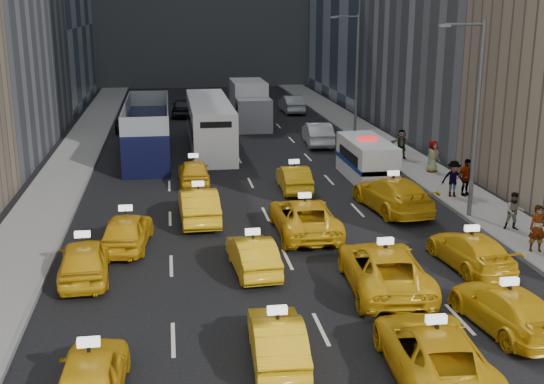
{
  "coord_description": "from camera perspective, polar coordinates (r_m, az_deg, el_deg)",
  "views": [
    {
      "loc": [
        -4.35,
        -16.59,
        9.62
      ],
      "look_at": [
        -0.19,
        10.74,
        2.0
      ],
      "focal_mm": 45.0,
      "sensor_mm": 36.0,
      "label": 1
    }
  ],
  "objects": [
    {
      "name": "sidewalk_east",
      "position": [
        45.18,
        10.76,
        2.94
      ],
      "size": [
        3.0,
        90.0,
        0.15
      ],
      "primitive_type": "cube",
      "color": "gray",
      "rests_on": "ground"
    },
    {
      "name": "pedestrian_3",
      "position": [
        36.15,
        15.92,
        1.2
      ],
      "size": [
        1.23,
        0.88,
        1.92
      ],
      "primitive_type": "imported",
      "rotation": [
        0.0,
        0.0,
        0.37
      ],
      "color": "gray",
      "rests_on": "sidewalk_east"
    },
    {
      "name": "taxi_16",
      "position": [
        37.89,
        -6.56,
        1.69
      ],
      "size": [
        1.67,
        4.11,
        1.4
      ],
      "primitive_type": "imported",
      "rotation": [
        0.0,
        0.0,
        3.15
      ],
      "color": "gold",
      "rests_on": "ground"
    },
    {
      "name": "taxi_17",
      "position": [
        36.34,
        1.85,
        1.17
      ],
      "size": [
        1.56,
        4.2,
        1.37
      ],
      "primitive_type": "imported",
      "rotation": [
        0.0,
        0.0,
        3.12
      ],
      "color": "gold",
      "rests_on": "ground"
    },
    {
      "name": "double_decker",
      "position": [
        45.04,
        -10.35,
        5.1
      ],
      "size": [
        4.42,
        12.39,
        3.53
      ],
      "rotation": [
        0.0,
        0.0,
        -0.14
      ],
      "color": "black",
      "rests_on": "ground"
    },
    {
      "name": "taxi_13",
      "position": [
        31.29,
        -6.16,
        -1.08
      ],
      "size": [
        1.82,
        4.83,
        1.57
      ],
      "primitive_type": "imported",
      "rotation": [
        0.0,
        0.0,
        3.17
      ],
      "color": "gold",
      "rests_on": "ground"
    },
    {
      "name": "pedestrian_1",
      "position": [
        31.31,
        19.62,
        -1.52
      ],
      "size": [
        0.9,
        0.65,
        1.67
      ],
      "primitive_type": "imported",
      "rotation": [
        0.0,
        0.0,
        -0.28
      ],
      "color": "gray",
      "rests_on": "sidewalk_east"
    },
    {
      "name": "misc_car_1",
      "position": [
        55.5,
        -11.14,
        6.0
      ],
      "size": [
        3.5,
        6.21,
        1.64
      ],
      "primitive_type": "imported",
      "rotation": [
        0.0,
        0.0,
        3.0
      ],
      "color": "black",
      "rests_on": "ground"
    },
    {
      "name": "taxi_4",
      "position": [
        18.1,
        -14.89,
        -14.64
      ],
      "size": [
        1.79,
        4.21,
        1.42
      ],
      "primitive_type": "imported",
      "rotation": [
        0.0,
        0.0,
        3.11
      ],
      "color": "gold",
      "rests_on": "ground"
    },
    {
      "name": "taxi_15",
      "position": [
        33.23,
        10.05,
        -0.18
      ],
      "size": [
        2.94,
        5.9,
        1.65
      ],
      "primitive_type": "imported",
      "rotation": [
        0.0,
        0.0,
        3.26
      ],
      "color": "gold",
      "rests_on": "ground"
    },
    {
      "name": "taxi_12",
      "position": [
        28.39,
        -12.05,
        -3.17
      ],
      "size": [
        2.21,
        4.5,
        1.48
      ],
      "primitive_type": "imported",
      "rotation": [
        0.0,
        0.0,
        3.03
      ],
      "color": "gold",
      "rests_on": "ground"
    },
    {
      "name": "streetlight_far",
      "position": [
        50.66,
        6.99,
        9.97
      ],
      "size": [
        2.15,
        0.22,
        9.0
      ],
      "color": "#595B60",
      "rests_on": "ground"
    },
    {
      "name": "streetlight_near",
      "position": [
        31.98,
        16.59,
        6.32
      ],
      "size": [
        2.15,
        0.22,
        9.0
      ],
      "color": "#595B60",
      "rests_on": "ground"
    },
    {
      "name": "pedestrian_4",
      "position": [
        40.87,
        13.3,
        2.94
      ],
      "size": [
        1.03,
        0.81,
        1.87
      ],
      "primitive_type": "imported",
      "rotation": [
        0.0,
        0.0,
        0.4
      ],
      "color": "gray",
      "rests_on": "sidewalk_east"
    },
    {
      "name": "taxi_14",
      "position": [
        29.46,
        2.73,
        -2.11
      ],
      "size": [
        2.58,
        5.5,
        1.52
      ],
      "primitive_type": "imported",
      "rotation": [
        0.0,
        0.0,
        3.13
      ],
      "color": "gold",
      "rests_on": "ground"
    },
    {
      "name": "taxi_8",
      "position": [
        25.59,
        -15.43,
        -5.47
      ],
      "size": [
        2.0,
        4.45,
        1.49
      ],
      "primitive_type": "imported",
      "rotation": [
        0.0,
        0.0,
        3.2
      ],
      "color": "gold",
      "rests_on": "ground"
    },
    {
      "name": "curb_east",
      "position": [
        44.72,
        9.01,
        2.92
      ],
      "size": [
        0.15,
        90.0,
        0.18
      ],
      "primitive_type": "cube",
      "color": "slate",
      "rests_on": "ground"
    },
    {
      "name": "misc_car_2",
      "position": [
        63.32,
        -2.23,
        7.33
      ],
      "size": [
        2.09,
        5.04,
        1.46
      ],
      "primitive_type": "imported",
      "rotation": [
        0.0,
        0.0,
        3.15
      ],
      "color": "gray",
      "rests_on": "ground"
    },
    {
      "name": "pedestrian_0",
      "position": [
        28.87,
        21.35,
        -2.86
      ],
      "size": [
        0.76,
        0.58,
        1.89
      ],
      "primitive_type": "imported",
      "rotation": [
        0.0,
        0.0,
        -0.19
      ],
      "color": "gray",
      "rests_on": "sidewalk_east"
    },
    {
      "name": "taxi_9",
      "position": [
        25.38,
        -1.62,
        -5.24
      ],
      "size": [
        1.72,
        4.17,
        1.34
      ],
      "primitive_type": "imported",
      "rotation": [
        0.0,
        0.0,
        3.22
      ],
      "color": "gold",
      "rests_on": "ground"
    },
    {
      "name": "taxi_7",
      "position": [
        22.25,
        19.04,
        -9.2
      ],
      "size": [
        2.38,
        4.81,
        1.34
      ],
      "primitive_type": "imported",
      "rotation": [
        0.0,
        0.0,
        3.25
      ],
      "color": "gold",
      "rests_on": "ground"
    },
    {
      "name": "box_truck",
      "position": [
        56.09,
        -1.88,
        7.35
      ],
      "size": [
        2.77,
        7.84,
        3.57
      ],
      "rotation": [
        0.0,
        0.0,
        -0.01
      ],
      "color": "silver",
      "rests_on": "ground"
    },
    {
      "name": "pedestrian_2",
      "position": [
        35.81,
        14.93,
        1.08
      ],
      "size": [
        1.28,
        0.72,
        1.86
      ],
      "primitive_type": "imported",
      "rotation": [
        0.0,
        0.0,
        -0.2
      ],
      "color": "gray",
      "rests_on": "sidewalk_east"
    },
    {
      "name": "ground",
      "position": [
        19.66,
        5.43,
        -13.95
      ],
      "size": [
        160.0,
        160.0,
        0.0
      ],
      "primitive_type": "plane",
      "color": "black",
      "rests_on": "ground"
    },
    {
      "name": "misc_car_0",
      "position": [
        48.38,
        3.84,
        4.89
      ],
      "size": [
        2.09,
        5.07,
        1.63
      ],
      "primitive_type": "imported",
      "rotation": [
        0.0,
        0.0,
        3.07
      ],
      "color": "#B6B9BF",
      "rests_on": "ground"
    },
    {
      "name": "city_bus",
      "position": [
        47.19,
        -5.25,
        5.63
      ],
      "size": [
        2.71,
        12.91,
        3.33
      ],
      "rotation": [
        0.0,
        0.0,
        0.0
      ],
      "color": "white",
      "rests_on": "ground"
    },
    {
      "name": "misc_car_4",
      "position": [
        63.13,
        1.65,
        7.37
      ],
      "size": [
        1.73,
        4.83,
        1.59
      ],
      "primitive_type": "imported",
      "rotation": [
        0.0,
        0.0,
        3.15
      ],
      "color": "#989C9F",
      "rests_on": "ground"
    },
    {
      "name": "taxi_10",
      "position": [
        24.11,
        9.37,
        -6.31
      ],
      "size": [
        3.05,
        5.81,
        1.56
      ],
      "primitive_type": "imported",
      "rotation": [
        0.0,
        0.0,
        3.06
      ],
      "color": "gold",
      "rests_on": "ground"
    },
    {
      "name": "nypd_van",
      "position": [
        39.07,
        7.92,
        2.67
      ],
      "size": [
        2.57,
        5.79,
        2.43
      ],
      "rotation": [
        0.0,
        0.0,
        0.07
      ],
      "color": "silver",
      "rests_on": "ground"
    },
    {
      "name": "curb_west",
      "position": [
        42.93,
        -14.72,
        2.07
      ],
      "size": [
        0.15,
        90.0,
        0.18
      ],
      "primitive_type": "cube",
      "color": "slate",
      "rests_on": "ground"
    },
    {
      "name": "taxi_6",
      "position": [
        19.04,
        13.39,
        -12.88
      ],
      "size": [
        2.8,
        5.4,
        1.46
      ],
      "primitive_type": "imported",
      "rotation": [
        0.0,
        0.0,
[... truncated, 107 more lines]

